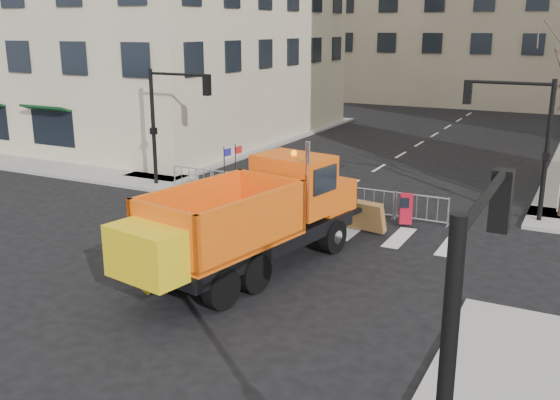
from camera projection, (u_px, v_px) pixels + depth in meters
The scene contains 11 objects.
ground at pixel (211, 268), 19.20m from camera, with size 120.00×120.00×0.00m, color black.
sidewalk_back at pixel (322, 200), 26.46m from camera, with size 64.00×5.00×0.15m, color gray.
traffic_light_left at pixel (153, 129), 28.44m from camera, with size 0.18×0.18×5.40m, color black.
traffic_light_right at pixel (547, 154), 22.86m from camera, with size 0.18×0.18×5.40m, color black.
crowd_barriers at pixel (297, 192), 25.90m from camera, with size 12.60×0.60×1.10m, color #9EA0A5, non-canonical shape.
plow_truck at pixel (250, 217), 18.50m from camera, with size 4.51×10.40×3.92m.
cop_a at pixel (338, 209), 22.56m from camera, with size 0.59×0.39×1.61m, color black.
cop_b at pixel (326, 195), 23.68m from camera, with size 0.98×0.76×2.01m, color black.
cop_c at pixel (336, 211), 22.17m from camera, with size 1.03×0.43×1.75m, color black.
worker at pixel (165, 153), 30.91m from camera, with size 1.31×0.75×2.03m, color gold.
newspaper_box at pixel (406, 209), 23.03m from camera, with size 0.45×0.40×1.10m, color #A70C21.
Camera 1 is at (10.11, -14.97, 7.16)m, focal length 40.00 mm.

